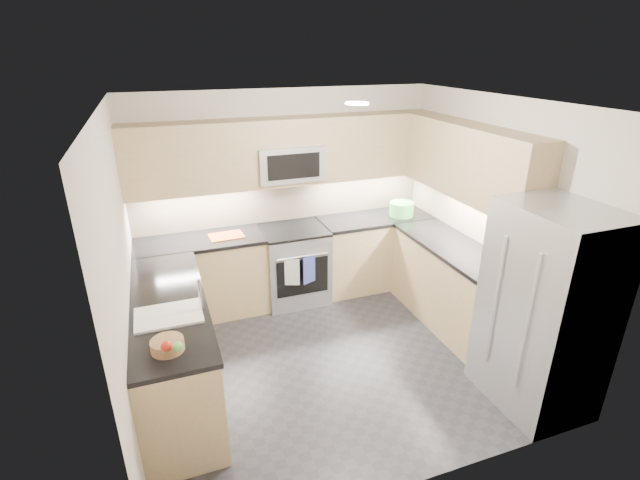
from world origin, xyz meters
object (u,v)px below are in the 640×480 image
Objects in this scene: utensil_bowl at (402,209)px; cutting_board at (226,236)px; gas_range at (294,265)px; microwave at (289,162)px; fruit_basket at (167,345)px; refrigerator at (545,310)px.

cutting_board is at bearing 178.61° from utensil_bowl.
gas_range is 2.42× the size of cutting_board.
microwave is 2.71m from fruit_basket.
refrigerator reaches higher than cutting_board.
microwave is at bearing 173.16° from utensil_bowl.
utensil_bowl is 2.21m from cutting_board.
fruit_basket is (-0.74, -2.00, 0.04)m from cutting_board.
refrigerator is at bearing -8.35° from fruit_basket.
refrigerator is 2.38m from utensil_bowl.
refrigerator reaches higher than utensil_bowl.
microwave is at bearing 90.00° from gas_range.
gas_range is at bearing -90.00° from microwave.
cutting_board is at bearing 179.39° from gas_range.
fruit_basket reaches higher than cutting_board.
cutting_board is (-0.79, 0.01, 0.49)m from gas_range.
microwave is 3.04m from refrigerator.
gas_range is 0.93m from cutting_board.
fruit_basket is at bearing 171.65° from refrigerator.
microwave reaches higher than utensil_bowl.
utensil_bowl is 0.81× the size of cutting_board.
refrigerator is (1.45, -2.43, 0.45)m from gas_range.
microwave reaches higher than fruit_basket.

